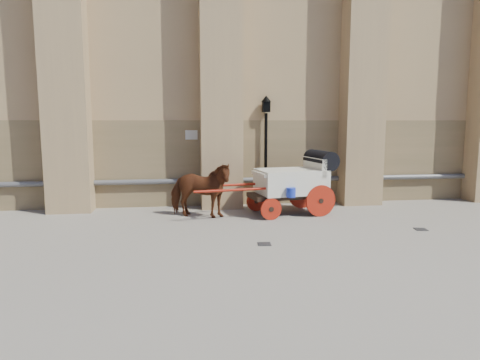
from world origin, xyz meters
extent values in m
plane|color=slate|center=(0.00, 0.00, 0.00)|extent=(90.00, 90.00, 0.00)
cube|color=olive|center=(2.00, 4.15, 1.50)|extent=(44.00, 0.35, 3.00)
cylinder|color=#59595B|center=(2.00, 3.88, 0.90)|extent=(42.00, 0.18, 0.18)
cube|color=beige|center=(-2.00, 3.97, 2.50)|extent=(0.42, 0.04, 0.32)
imported|color=brown|center=(-1.81, 2.10, 0.86)|extent=(2.23, 1.57, 1.72)
cube|color=black|center=(1.01, 2.28, 0.61)|extent=(2.58, 1.48, 0.13)
cube|color=beige|center=(1.12, 2.29, 1.05)|extent=(2.29, 1.70, 0.77)
cube|color=beige|center=(1.94, 2.43, 1.49)|extent=(0.38, 1.39, 0.61)
cube|color=beige|center=(0.19, 2.15, 1.33)|extent=(0.57, 1.26, 0.11)
cylinder|color=black|center=(2.16, 2.46, 1.71)|extent=(0.83, 1.46, 0.62)
cylinder|color=#A01D0D|center=(1.94, 1.73, 0.50)|extent=(0.99, 0.22, 1.00)
cylinder|color=#A01D0D|center=(1.72, 3.09, 0.50)|extent=(0.99, 0.22, 1.00)
cylinder|color=#A01D0D|center=(0.30, 1.47, 0.33)|extent=(0.67, 0.17, 0.66)
cylinder|color=#A01D0D|center=(0.08, 2.82, 0.33)|extent=(0.67, 0.17, 0.66)
cylinder|color=#A01D0D|center=(-0.71, 1.50, 0.94)|extent=(2.63, 0.50, 0.08)
cylinder|color=#A01D0D|center=(-0.87, 2.48, 0.94)|extent=(2.63, 0.50, 0.08)
cylinder|color=#1D34B8|center=(0.92, 1.48, 0.83)|extent=(0.29, 0.29, 0.29)
cylinder|color=black|center=(0.59, 3.80, 1.62)|extent=(0.11, 0.11, 3.25)
cone|color=black|center=(0.59, 3.80, 0.16)|extent=(0.32, 0.32, 0.32)
cube|color=black|center=(0.59, 3.80, 3.47)|extent=(0.25, 0.25, 0.38)
cone|color=black|center=(0.59, 3.80, 3.74)|extent=(0.36, 0.36, 0.22)
cube|color=black|center=(-0.40, -1.06, 0.01)|extent=(0.35, 0.35, 0.01)
cube|color=black|center=(4.17, -0.24, 0.01)|extent=(0.38, 0.38, 0.01)
camera|label=1|loc=(-2.35, -10.96, 2.96)|focal=32.00mm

